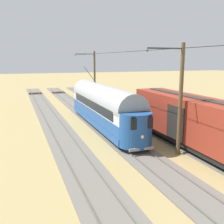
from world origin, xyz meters
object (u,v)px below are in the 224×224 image
(boxcar_adjacent, at_px, (191,120))
(catenary_pole_mid_near, at_px, (180,98))
(catenary_pole_foreground, at_px, (94,78))
(vintage_streetcar, at_px, (103,105))

(boxcar_adjacent, height_order, catenary_pole_mid_near, catenary_pole_mid_near)
(boxcar_adjacent, distance_m, catenary_pole_foreground, 20.54)
(catenary_pole_foreground, height_order, catenary_pole_mid_near, same)
(vintage_streetcar, relative_size, boxcar_adjacent, 1.28)
(catenary_pole_mid_near, bearing_deg, boxcar_adjacent, -150.59)
(vintage_streetcar, xyz_separation_m, catenary_pole_mid_near, (-2.64, 9.36, 1.87))
(vintage_streetcar, xyz_separation_m, boxcar_adjacent, (-4.54, 8.28, -0.10))
(catenary_pole_foreground, bearing_deg, catenary_pole_mid_near, 90.00)
(vintage_streetcar, distance_m, catenary_pole_mid_near, 9.90)
(catenary_pole_mid_near, bearing_deg, vintage_streetcar, -74.24)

